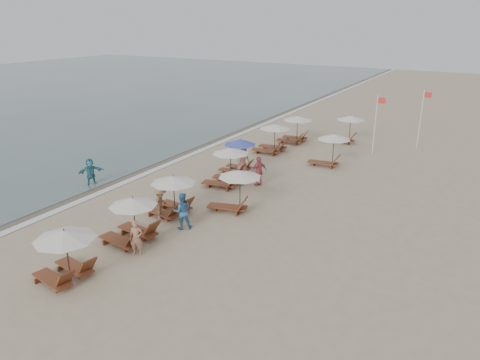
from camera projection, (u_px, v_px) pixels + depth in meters
The scene contains 21 objects.
ground at pixel (241, 268), 18.18m from camera, with size 160.00×160.00×0.00m, color tan.
wet_sand_band at pixel (159, 159), 32.21m from camera, with size 3.20×140.00×0.01m, color #6B5E4C.
foam_line at pixel (174, 162), 31.60m from camera, with size 0.50×140.00×0.02m, color white.
lounger_station_0 at pixel (64, 254), 17.01m from camera, with size 2.58×2.32×2.14m.
lounger_station_1 at pixel (130, 221), 20.03m from camera, with size 2.64×2.16×2.17m.
lounger_station_2 at pixel (171, 195), 22.83m from camera, with size 2.60×2.29×2.10m.
lounger_station_3 at pixel (227, 168), 26.83m from camera, with size 2.68×2.33×2.38m.
lounger_station_4 at pixel (237, 155), 29.09m from camera, with size 2.34×2.09×2.25m.
lounger_station_5 at pixel (271, 139), 33.53m from camera, with size 2.76×2.30×2.19m.
lounger_station_6 at pixel (294, 129), 36.23m from camera, with size 2.72×2.38×2.20m.
inland_station_0 at pixel (234, 187), 23.11m from camera, with size 2.80×2.24×2.22m.
inland_station_1 at pixel (329, 147), 30.26m from camera, with size 2.78×2.24×2.22m.
inland_station_2 at pixel (346, 127), 35.98m from camera, with size 2.78×2.24×2.22m.
beachgoer_near at pixel (136, 238), 18.96m from camera, with size 0.57×0.38×1.57m, color tan.
beachgoer_mid_a at pixel (182, 211), 21.35m from camera, with size 0.88×0.68×1.80m, color teal.
beachgoer_mid_b at pixel (161, 203), 22.40m from camera, with size 1.08×0.62×1.67m, color #97704C.
beachgoer_far_a at pixel (259, 171), 26.83m from camera, with size 1.07×0.45×1.83m, color #AF464F.
beachgoer_far_b at pixel (243, 159), 29.14m from camera, with size 0.91×0.59×1.86m, color #A96E5C.
waterline_walker at pixel (91, 172), 27.08m from camera, with size 1.51×0.48×1.62m, color teal.
flag_pole_near at pixel (376, 122), 32.53m from camera, with size 0.59×0.08×4.40m.
flag_pole_far at pixel (421, 116), 34.30m from camera, with size 0.60×0.08×4.50m.
Camera 1 is at (7.91, -13.80, 9.49)m, focal length 33.84 mm.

